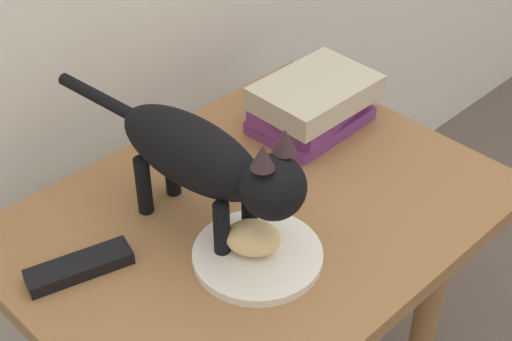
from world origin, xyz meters
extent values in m
cube|color=olive|center=(0.00, 0.00, 0.59)|extent=(0.76, 0.56, 0.03)
cylinder|color=olive|center=(0.21, 0.21, 0.29)|extent=(0.04, 0.04, 0.58)
cylinder|color=silver|center=(-0.07, -0.08, 0.61)|extent=(0.19, 0.19, 0.01)
ellipsoid|color=#E0BC7A|center=(-0.08, -0.07, 0.64)|extent=(0.10, 0.10, 0.05)
cylinder|color=black|center=(-0.05, -0.03, 0.66)|extent=(0.02, 0.02, 0.10)
cylinder|color=black|center=(-0.11, -0.04, 0.66)|extent=(0.02, 0.02, 0.10)
cylinder|color=black|center=(-0.06, 0.13, 0.66)|extent=(0.02, 0.02, 0.10)
cylinder|color=black|center=(-0.12, 0.12, 0.66)|extent=(0.02, 0.02, 0.10)
ellipsoid|color=black|center=(-0.08, 0.05, 0.74)|extent=(0.11, 0.27, 0.11)
sphere|color=black|center=(-0.07, -0.10, 0.75)|extent=(0.09, 0.09, 0.09)
cone|color=#332224|center=(-0.05, -0.10, 0.82)|extent=(0.03, 0.03, 0.03)
cone|color=#332224|center=(-0.09, -0.11, 0.82)|extent=(0.03, 0.03, 0.03)
cylinder|color=black|center=(-0.10, 0.25, 0.75)|extent=(0.03, 0.16, 0.02)
cube|color=#72337A|center=(0.23, 0.10, 0.62)|extent=(0.20, 0.15, 0.03)
cube|color=#72337A|center=(0.23, 0.10, 0.65)|extent=(0.22, 0.16, 0.03)
cube|color=#BCB299|center=(0.23, 0.09, 0.68)|extent=(0.21, 0.15, 0.04)
cube|color=black|center=(-0.27, 0.08, 0.62)|extent=(0.16, 0.08, 0.02)
camera|label=1|loc=(-0.64, -0.64, 1.39)|focal=54.06mm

